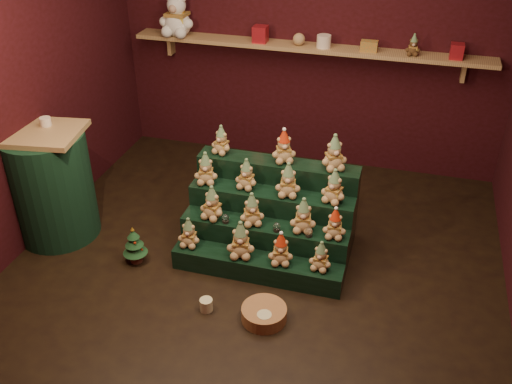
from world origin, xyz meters
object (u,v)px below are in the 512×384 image
(snow_globe_a, at_px, (225,219))
(white_bear, at_px, (177,10))
(mini_christmas_tree, at_px, (134,245))
(mug_left, at_px, (206,305))
(snow_globe_c, at_px, (309,232))
(mug_right, at_px, (264,320))
(brown_bear, at_px, (413,45))
(wicker_basket, at_px, (264,314))
(riser_tier_front, at_px, (257,267))
(side_table, at_px, (51,184))
(snow_globe_b, at_px, (277,227))

(snow_globe_a, distance_m, white_bear, 2.42)
(mini_christmas_tree, relative_size, mug_left, 3.54)
(snow_globe_c, relative_size, mug_right, 0.73)
(brown_bear, bearing_deg, wicker_basket, -112.93)
(riser_tier_front, distance_m, mini_christmas_tree, 1.04)
(mug_left, relative_size, mug_right, 0.91)
(snow_globe_a, xyz_separation_m, mug_right, (0.52, -0.69, -0.34))
(snow_globe_c, bearing_deg, white_bear, 134.78)
(snow_globe_c, xyz_separation_m, side_table, (-2.27, -0.06, 0.10))
(snow_globe_b, height_order, snow_globe_c, snow_globe_c)
(mug_left, bearing_deg, riser_tier_front, 62.32)
(wicker_basket, bearing_deg, mug_left, -176.97)
(mug_left, height_order, wicker_basket, wicker_basket)
(snow_globe_b, height_order, wicker_basket, snow_globe_b)
(mini_christmas_tree, bearing_deg, snow_globe_b, 12.76)
(riser_tier_front, relative_size, white_bear, 2.68)
(mini_christmas_tree, distance_m, mug_left, 0.88)
(mini_christmas_tree, distance_m, brown_bear, 3.13)
(snow_globe_b, height_order, brown_bear, brown_bear)
(brown_bear, bearing_deg, snow_globe_a, -130.57)
(snow_globe_a, height_order, wicker_basket, snow_globe_a)
(mug_right, bearing_deg, brown_bear, 73.16)
(snow_globe_b, bearing_deg, mini_christmas_tree, -167.24)
(riser_tier_front, xyz_separation_m, snow_globe_a, (-0.31, 0.16, 0.31))
(snow_globe_c, relative_size, side_table, 0.08)
(riser_tier_front, relative_size, snow_globe_b, 18.17)
(snow_globe_c, relative_size, mini_christmas_tree, 0.23)
(mug_left, bearing_deg, brown_bear, 63.59)
(snow_globe_a, bearing_deg, brown_bear, 54.72)
(mug_left, bearing_deg, wicker_basket, 3.03)
(white_bear, relative_size, brown_bear, 2.68)
(mug_left, bearing_deg, snow_globe_c, 45.54)
(snow_globe_a, xyz_separation_m, mini_christmas_tree, (-0.72, -0.26, -0.23))
(snow_globe_b, relative_size, wicker_basket, 0.23)
(mug_right, xyz_separation_m, white_bear, (-1.61, 2.50, 1.53))
(snow_globe_c, relative_size, brown_bear, 0.41)
(mini_christmas_tree, bearing_deg, snow_globe_c, 10.44)
(side_table, bearing_deg, white_bear, 66.93)
(white_bear, bearing_deg, snow_globe_a, -56.21)
(white_bear, bearing_deg, mug_right, -54.53)
(wicker_basket, relative_size, white_bear, 0.65)
(snow_globe_a, height_order, snow_globe_b, same)
(riser_tier_front, height_order, mug_right, riser_tier_front)
(snow_globe_b, bearing_deg, side_table, -178.30)
(snow_globe_a, relative_size, wicker_basket, 0.23)
(riser_tier_front, distance_m, mug_left, 0.56)
(riser_tier_front, height_order, snow_globe_a, snow_globe_a)
(brown_bear, bearing_deg, mug_right, -112.13)
(white_bear, bearing_deg, snow_globe_c, -42.63)
(wicker_basket, height_order, brown_bear, brown_bear)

